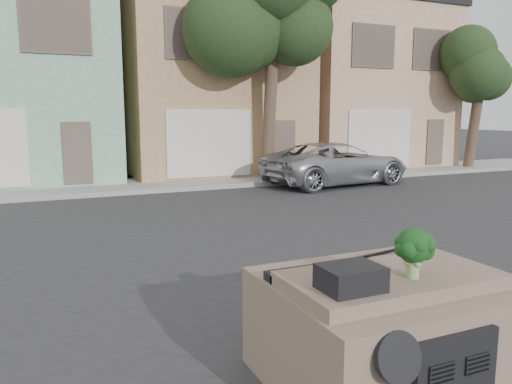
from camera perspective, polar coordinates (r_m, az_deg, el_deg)
ground_plane at (r=7.56m, az=-0.62°, el=-10.48°), size 120.00×120.00×0.00m
sidewalk at (r=17.44m, az=-14.50°, el=0.66°), size 40.00×3.00×0.15m
townhouse_mint at (r=21.09m, az=-26.42°, el=11.50°), size 7.20×8.20×7.55m
townhouse_tan at (r=22.16m, az=-6.23°, el=12.21°), size 7.20×8.20×7.55m
townhouse_beige at (r=25.49m, az=10.38°, el=11.69°), size 7.20×8.20×7.55m
silver_pickup at (r=18.02m, az=9.11°, el=0.85°), size 5.69×3.13×1.51m
tree_near at (r=18.20m, az=1.57°, el=14.46°), size 4.40×4.00×8.50m
tree_far at (r=24.19m, az=23.75°, el=9.40°), size 3.20×3.00×6.00m
car_dashboard at (r=4.94m, az=13.85°, el=-14.68°), size 2.00×1.80×1.12m
instrument_hump at (r=4.12m, az=10.76°, el=-9.61°), size 0.48×0.38×0.20m
wiper_arm at (r=5.20m, az=13.96°, el=-6.80°), size 0.69×0.15×0.02m
broccoli at (r=4.50m, az=17.56°, el=-6.59°), size 0.51×0.51×0.45m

